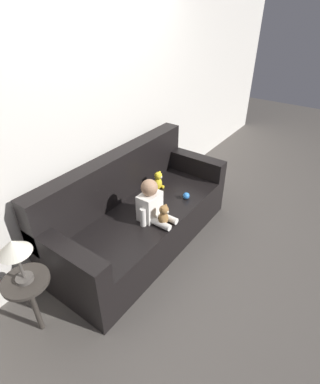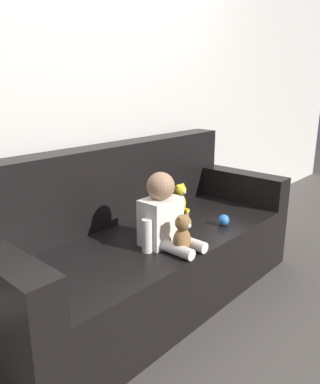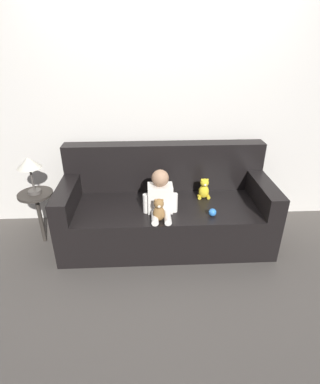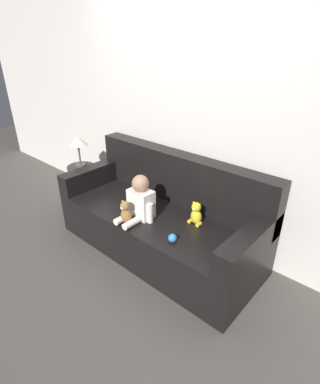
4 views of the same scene
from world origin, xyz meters
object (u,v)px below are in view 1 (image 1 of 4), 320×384
object	(u,v)px
couch	(138,215)
side_table	(20,266)
teddy_bear_brown	(164,216)
person_baby	(151,203)
toy_ball	(186,196)
plush_toy_side	(158,181)

from	to	relation	value
couch	side_table	size ratio (longest dim) A/B	2.22
teddy_bear_brown	side_table	bearing A→B (deg)	163.34
side_table	teddy_bear_brown	bearing A→B (deg)	-16.66
person_baby	teddy_bear_brown	world-z (taller)	person_baby
couch	person_baby	size ratio (longest dim) A/B	4.95
teddy_bear_brown	toy_ball	size ratio (longest dim) A/B	3.08
person_baby	side_table	distance (m)	1.22
side_table	couch	bearing A→B (deg)	1.34
teddy_bear_brown	plush_toy_side	xyz separation A→B (m)	(0.47, 0.40, -0.01)
plush_toy_side	side_table	size ratio (longest dim) A/B	0.23
plush_toy_side	couch	bearing A→B (deg)	-176.60
plush_toy_side	side_table	bearing A→B (deg)	-178.18
person_baby	plush_toy_side	world-z (taller)	person_baby
teddy_bear_brown	toy_ball	xyz separation A→B (m)	(0.49, 0.06, -0.07)
person_baby	side_table	bearing A→B (deg)	170.62
person_baby	toy_ball	world-z (taller)	person_baby
teddy_bear_brown	person_baby	bearing A→B (deg)	82.60
plush_toy_side	toy_ball	distance (m)	0.35
plush_toy_side	toy_ball	size ratio (longest dim) A/B	3.00
couch	toy_ball	size ratio (longest dim) A/B	28.68
couch	person_baby	bearing A→B (deg)	-106.38
plush_toy_side	person_baby	bearing A→B (deg)	-151.08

